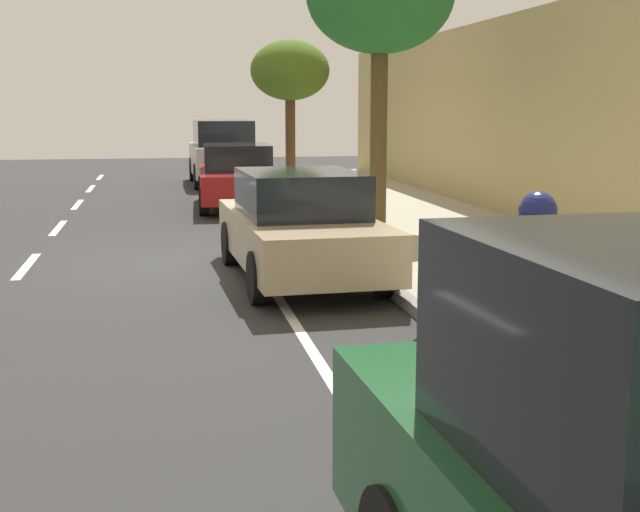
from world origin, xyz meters
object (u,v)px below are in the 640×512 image
at_px(bicycle_at_curb, 482,366).
at_px(parked_sedan_tan_second, 300,226).
at_px(parked_suv_silver_far, 223,152).
at_px(street_tree_mid_block, 290,72).
at_px(cyclist_with_backpack, 538,287).
at_px(parked_sedan_red_mid, 237,177).
at_px(fire_hydrant, 324,197).

bearing_deg(bicycle_at_curb, parked_sedan_tan_second, 95.60).
relative_size(parked_sedan_tan_second, parked_suv_silver_far, 0.95).
bearing_deg(street_tree_mid_block, cyclist_with_backpack, -94.09).
distance_m(parked_sedan_tan_second, street_tree_mid_block, 16.45).
height_order(parked_sedan_red_mid, street_tree_mid_block, street_tree_mid_block).
bearing_deg(cyclist_with_backpack, fire_hydrant, 86.67).
relative_size(parked_suv_silver_far, cyclist_with_backpack, 2.61).
xyz_separation_m(parked_sedan_tan_second, bicycle_at_curb, (0.54, -5.48, -0.36)).
bearing_deg(parked_sedan_tan_second, cyclist_with_backpack, -82.69).
bearing_deg(parked_sedan_tan_second, parked_sedan_red_mid, 90.59).
relative_size(parked_suv_silver_far, fire_hydrant, 5.61).
height_order(cyclist_with_backpack, street_tree_mid_block, street_tree_mid_block).
relative_size(cyclist_with_backpack, street_tree_mid_block, 0.41).
bearing_deg(bicycle_at_curb, fire_hydrant, 85.39).
height_order(bicycle_at_curb, fire_hydrant, fire_hydrant).
xyz_separation_m(parked_suv_silver_far, bicycle_at_curb, (0.49, -20.50, -0.63)).
bearing_deg(cyclist_with_backpack, parked_sedan_red_mid, 93.32).
bearing_deg(cyclist_with_backpack, parked_sedan_tan_second, 97.31).
bearing_deg(parked_sedan_red_mid, parked_sedan_tan_second, -89.41).
xyz_separation_m(parked_suv_silver_far, street_tree_mid_block, (2.29, 1.03, 2.49)).
relative_size(parked_sedan_tan_second, street_tree_mid_block, 1.02).
relative_size(parked_sedan_tan_second, bicycle_at_curb, 2.67).
xyz_separation_m(parked_sedan_tan_second, fire_hydrant, (1.43, 5.61, -0.19)).
distance_m(bicycle_at_curb, cyclist_with_backpack, 0.88).
bearing_deg(parked_sedan_tan_second, street_tree_mid_block, 81.73).
bearing_deg(fire_hydrant, parked_sedan_red_mid, 116.14).
height_order(parked_sedan_red_mid, cyclist_with_backpack, cyclist_with_backpack).
distance_m(parked_suv_silver_far, cyclist_with_backpack, 20.96).
distance_m(cyclist_with_backpack, fire_hydrant, 11.57).
bearing_deg(fire_hydrant, parked_suv_silver_far, 98.37).
bearing_deg(bicycle_at_curb, parked_suv_silver_far, 91.37).
height_order(parked_sedan_tan_second, parked_sedan_red_mid, same).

